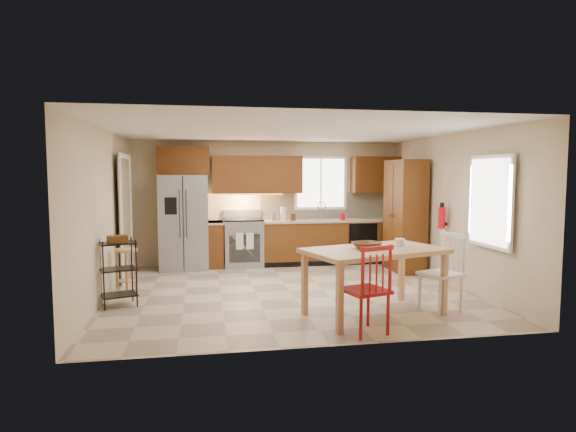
% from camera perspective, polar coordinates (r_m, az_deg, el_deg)
% --- Properties ---
extents(floor, '(5.50, 5.50, 0.00)m').
position_cam_1_polar(floor, '(7.68, 0.18, -8.84)').
color(floor, tan).
rests_on(floor, ground).
extents(ceiling, '(5.50, 5.00, 0.02)m').
position_cam_1_polar(ceiling, '(7.48, 0.19, 10.08)').
color(ceiling, silver).
rests_on(ceiling, ground).
extents(wall_back, '(5.50, 0.02, 2.50)m').
position_cam_1_polar(wall_back, '(9.94, -2.33, 1.61)').
color(wall_back, '#CCB793').
rests_on(wall_back, ground).
extents(wall_front, '(5.50, 0.02, 2.50)m').
position_cam_1_polar(wall_front, '(5.05, 5.15, -1.70)').
color(wall_front, '#CCB793').
rests_on(wall_front, ground).
extents(wall_left, '(0.02, 5.00, 2.50)m').
position_cam_1_polar(wall_left, '(7.51, -20.96, 0.18)').
color(wall_left, '#CCB793').
rests_on(wall_left, ground).
extents(wall_right, '(0.02, 5.00, 2.50)m').
position_cam_1_polar(wall_right, '(8.41, 18.98, 0.72)').
color(wall_right, '#CCB793').
rests_on(wall_right, ground).
extents(refrigerator, '(0.92, 0.75, 1.82)m').
position_cam_1_polar(refrigerator, '(9.52, -12.22, -0.70)').
color(refrigerator, gray).
rests_on(refrigerator, floor).
extents(range_stove, '(0.76, 0.63, 0.92)m').
position_cam_1_polar(range_stove, '(9.65, -5.31, -3.22)').
color(range_stove, gray).
rests_on(range_stove, floor).
extents(base_cabinet_narrow, '(0.30, 0.60, 0.90)m').
position_cam_1_polar(base_cabinet_narrow, '(9.64, -8.58, -3.33)').
color(base_cabinet_narrow, '#5B3010').
rests_on(base_cabinet_narrow, floor).
extents(base_cabinet_run, '(2.92, 0.60, 0.90)m').
position_cam_1_polar(base_cabinet_run, '(9.98, 5.29, -3.01)').
color(base_cabinet_run, '#5B3010').
rests_on(base_cabinet_run, floor).
extents(dishwasher, '(0.60, 0.02, 0.78)m').
position_cam_1_polar(dishwasher, '(9.87, 8.87, -3.14)').
color(dishwasher, black).
rests_on(dishwasher, floor).
extents(backsplash, '(2.92, 0.03, 0.55)m').
position_cam_1_polar(backsplash, '(10.18, 4.90, 1.25)').
color(backsplash, beige).
rests_on(backsplash, wall_back).
extents(upper_over_fridge, '(1.00, 0.35, 0.55)m').
position_cam_1_polar(upper_over_fridge, '(9.68, -12.30, 6.44)').
color(upper_over_fridge, '#57290E').
rests_on(upper_over_fridge, wall_back).
extents(upper_left_block, '(1.80, 0.35, 0.75)m').
position_cam_1_polar(upper_left_block, '(9.72, -3.67, 4.92)').
color(upper_left_block, '#57290E').
rests_on(upper_left_block, wall_back).
extents(upper_right_block, '(1.00, 0.35, 0.75)m').
position_cam_1_polar(upper_right_block, '(10.30, 10.35, 4.85)').
color(upper_right_block, '#57290E').
rests_on(upper_right_block, wall_back).
extents(window_back, '(1.12, 0.04, 1.12)m').
position_cam_1_polar(window_back, '(10.11, 3.88, 3.93)').
color(window_back, white).
rests_on(window_back, wall_back).
extents(sink, '(0.62, 0.46, 0.16)m').
position_cam_1_polar(sink, '(9.89, 4.24, -0.69)').
color(sink, gray).
rests_on(sink, base_cabinet_run).
extents(undercab_glow, '(1.60, 0.30, 0.01)m').
position_cam_1_polar(undercab_glow, '(9.68, -5.41, 2.57)').
color(undercab_glow, '#FFBF66').
rests_on(undercab_glow, wall_back).
extents(soap_bottle, '(0.09, 0.09, 0.19)m').
position_cam_1_polar(soap_bottle, '(9.88, 6.53, 0.08)').
color(soap_bottle, red).
rests_on(soap_bottle, base_cabinet_run).
extents(paper_towel, '(0.12, 0.12, 0.28)m').
position_cam_1_polar(paper_towel, '(9.65, -0.58, 0.26)').
color(paper_towel, silver).
rests_on(paper_towel, base_cabinet_run).
extents(canister_steel, '(0.11, 0.11, 0.18)m').
position_cam_1_polar(canister_steel, '(9.62, -1.75, -0.05)').
color(canister_steel, gray).
rests_on(canister_steel, base_cabinet_run).
extents(canister_wood, '(0.10, 0.10, 0.14)m').
position_cam_1_polar(canister_wood, '(9.66, 0.62, -0.15)').
color(canister_wood, '#502D15').
rests_on(canister_wood, base_cabinet_run).
extents(pantry, '(0.50, 0.95, 2.10)m').
position_cam_1_polar(pantry, '(9.35, 13.69, 0.03)').
color(pantry, '#5B3010').
rests_on(pantry, floor).
extents(fire_extinguisher, '(0.12, 0.12, 0.36)m').
position_cam_1_polar(fire_extinguisher, '(8.49, 17.76, -0.22)').
color(fire_extinguisher, red).
rests_on(fire_extinguisher, wall_right).
extents(window_right, '(0.04, 1.02, 1.32)m').
position_cam_1_polar(window_right, '(7.37, 22.86, 1.59)').
color(window_right, white).
rests_on(window_right, wall_right).
extents(doorway, '(0.04, 0.95, 2.10)m').
position_cam_1_polar(doorway, '(8.78, -18.79, -0.41)').
color(doorway, '#8C7A59').
rests_on(doorway, wall_left).
extents(dining_table, '(1.98, 1.47, 0.86)m').
position_cam_1_polar(dining_table, '(6.40, 10.19, -7.77)').
color(dining_table, tan).
rests_on(dining_table, floor).
extents(chair_red, '(0.61, 0.61, 1.04)m').
position_cam_1_polar(chair_red, '(5.67, 9.12, -8.51)').
color(chair_red, '#A21919').
rests_on(chair_red, floor).
extents(chair_white, '(0.61, 0.61, 1.04)m').
position_cam_1_polar(chair_white, '(6.81, 17.64, -6.40)').
color(chair_white, silver).
rests_on(chair_white, floor).
extents(table_bowl, '(0.45, 0.45, 0.09)m').
position_cam_1_polar(table_bowl, '(6.28, 9.31, -3.90)').
color(table_bowl, '#502D15').
rests_on(table_bowl, dining_table).
extents(table_jar, '(0.18, 0.18, 0.17)m').
position_cam_1_polar(table_jar, '(6.56, 13.11, -3.30)').
color(table_jar, silver).
rests_on(table_jar, dining_table).
extents(bar_stool, '(0.39, 0.39, 0.69)m').
position_cam_1_polar(bar_stool, '(7.85, -18.57, -6.21)').
color(bar_stool, tan).
rests_on(bar_stool, floor).
extents(utility_cart, '(0.56, 0.49, 0.94)m').
position_cam_1_polar(utility_cart, '(7.13, -19.47, -6.36)').
color(utility_cart, black).
rests_on(utility_cart, floor).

